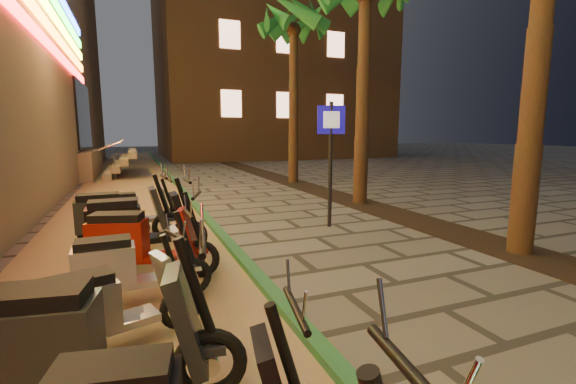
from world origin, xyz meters
name	(u,v)px	position (x,y,z in m)	size (l,w,h in m)	color
ground	(440,365)	(0.00, 0.00, 0.00)	(120.00, 120.00, 0.00)	#474442
parking_strip	(129,200)	(-2.60, 10.00, 0.01)	(3.40, 60.00, 0.01)	#8C7251
green_curb	(187,196)	(-0.90, 10.00, 0.05)	(0.18, 60.00, 0.10)	#225C33
planting_strip	(405,217)	(3.60, 5.00, 0.01)	(1.20, 40.00, 0.02)	black
apartment_block	(263,14)	(9.00, 32.00, 12.50)	(18.00, 16.06, 25.00)	brown
palm_d	(294,30)	(3.60, 12.00, 5.94)	(2.97, 3.02, 7.16)	#472D19
pedestrian_sign	(331,147)	(1.48, 4.86, 1.72)	(0.57, 0.19, 2.66)	black
scooter_5	(81,344)	(-2.82, 0.46, 0.56)	(1.84, 0.78, 1.29)	black
scooter_6	(107,306)	(-2.70, 1.29, 0.45)	(1.46, 0.78, 1.04)	black
scooter_7	(127,267)	(-2.54, 2.28, 0.48)	(1.55, 0.54, 1.09)	black
scooter_8	(138,242)	(-2.41, 3.12, 0.54)	(1.73, 0.91, 1.23)	black
scooter_9	(134,226)	(-2.47, 4.02, 0.57)	(1.84, 0.65, 1.30)	black
scooter_10	(117,216)	(-2.75, 4.95, 0.55)	(1.81, 0.63, 1.28)	black
scooter_11	(133,211)	(-2.47, 5.77, 0.48)	(1.56, 0.55, 1.10)	black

